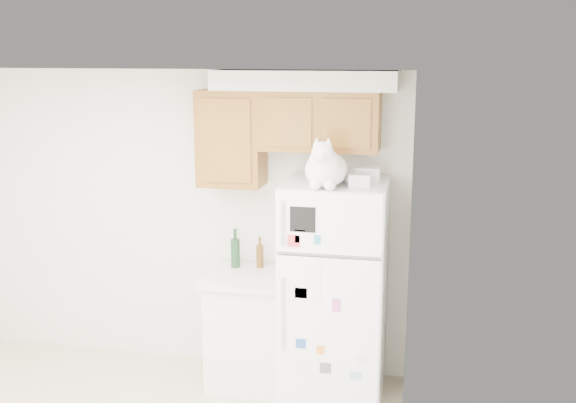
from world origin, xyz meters
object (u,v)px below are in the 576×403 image
(refrigerator, at_px, (334,291))
(storage_box_back, at_px, (368,174))
(cat, at_px, (326,168))
(storage_box_front, at_px, (359,180))
(bottle_green, at_px, (235,248))
(base_counter, at_px, (250,328))
(bottle_amber, at_px, (260,252))

(refrigerator, height_order, storage_box_back, storage_box_back)
(cat, height_order, storage_box_front, cat)
(cat, height_order, storage_box_back, cat)
(storage_box_back, bearing_deg, bottle_green, 173.65)
(storage_box_back, height_order, storage_box_front, storage_box_back)
(base_counter, height_order, bottle_green, bottle_green)
(refrigerator, bearing_deg, storage_box_back, 26.13)
(refrigerator, bearing_deg, storage_box_front, -37.99)
(cat, xyz_separation_m, bottle_amber, (-0.60, 0.46, -0.79))
(refrigerator, height_order, cat, cat)
(storage_box_back, bearing_deg, bottle_amber, 170.29)
(storage_box_front, relative_size, bottle_amber, 0.59)
(base_counter, bearing_deg, cat, -23.90)
(cat, xyz_separation_m, storage_box_back, (0.27, 0.32, -0.09))
(base_counter, distance_m, storage_box_back, 1.58)
(refrigerator, bearing_deg, bottle_green, 165.17)
(storage_box_front, bearing_deg, cat, -173.33)
(storage_box_back, distance_m, bottle_amber, 1.13)
(storage_box_back, bearing_deg, storage_box_front, -100.11)
(base_counter, relative_size, storage_box_back, 5.11)
(refrigerator, relative_size, cat, 3.17)
(refrigerator, bearing_deg, base_counter, 173.91)
(storage_box_back, xyz_separation_m, bottle_amber, (-0.87, 0.15, -0.70))
(storage_box_back, height_order, bottle_green, storage_box_back)
(refrigerator, relative_size, bottle_green, 5.30)
(refrigerator, xyz_separation_m, storage_box_back, (0.22, 0.11, 0.90))
(refrigerator, relative_size, storage_box_front, 11.33)
(base_counter, bearing_deg, storage_box_back, 2.20)
(refrigerator, height_order, bottle_amber, refrigerator)
(storage_box_front, height_order, bottle_amber, storage_box_front)
(refrigerator, relative_size, bottle_amber, 6.64)
(base_counter, relative_size, bottle_green, 2.87)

